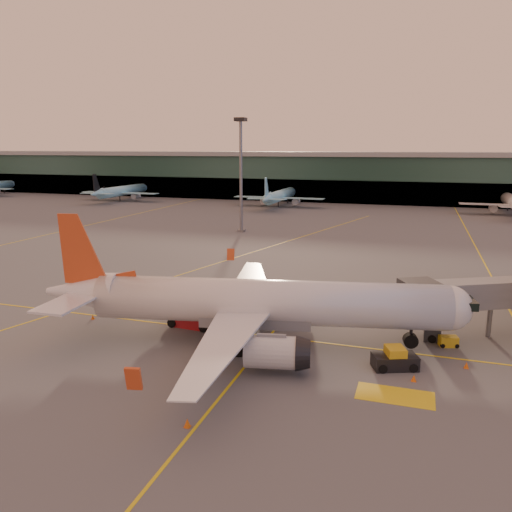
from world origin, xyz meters
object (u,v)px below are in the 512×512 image
(main_airplane, at_px, (254,303))
(gpu_cart, at_px, (448,341))
(pushback_tug, at_px, (395,360))
(catering_truck, at_px, (191,301))

(main_airplane, height_order, gpu_cart, main_airplane)
(main_airplane, bearing_deg, pushback_tug, -18.46)
(gpu_cart, bearing_deg, catering_truck, 168.41)
(pushback_tug, bearing_deg, gpu_cart, 33.43)
(catering_truck, height_order, pushback_tug, catering_truck)
(catering_truck, xyz_separation_m, pushback_tug, (21.78, -4.32, -1.94))
(gpu_cart, bearing_deg, pushback_tug, -141.89)
(main_airplane, bearing_deg, catering_truck, 150.29)
(main_airplane, relative_size, catering_truck, 6.56)
(pushback_tug, bearing_deg, main_airplane, 151.51)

